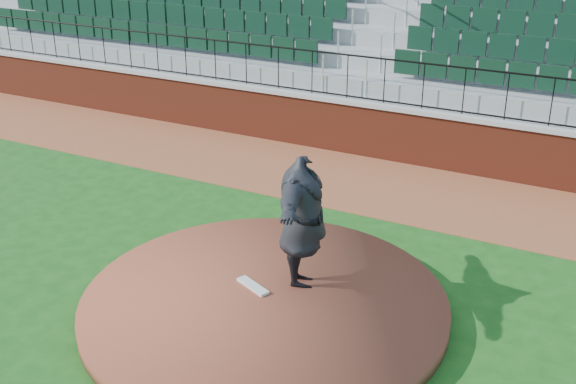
# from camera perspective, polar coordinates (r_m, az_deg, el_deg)

# --- Properties ---
(ground) EXTENTS (90.00, 90.00, 0.00)m
(ground) POSITION_cam_1_polar(r_m,az_deg,el_deg) (10.99, -3.67, -9.00)
(ground) COLOR #184E16
(ground) RESTS_ON ground
(warning_track) EXTENTS (34.00, 3.20, 0.01)m
(warning_track) POSITION_cam_1_polar(r_m,az_deg,el_deg) (15.33, 6.78, 0.68)
(warning_track) COLOR brown
(warning_track) RESTS_ON ground
(field_wall) EXTENTS (34.00, 0.35, 1.20)m
(field_wall) POSITION_cam_1_polar(r_m,az_deg,el_deg) (16.54, 8.90, 4.47)
(field_wall) COLOR maroon
(field_wall) RESTS_ON ground
(wall_cap) EXTENTS (34.00, 0.45, 0.10)m
(wall_cap) POSITION_cam_1_polar(r_m,az_deg,el_deg) (16.34, 9.04, 6.63)
(wall_cap) COLOR #B7B7B7
(wall_cap) RESTS_ON field_wall
(wall_railing) EXTENTS (34.00, 0.05, 1.00)m
(wall_railing) POSITION_cam_1_polar(r_m,az_deg,el_deg) (16.20, 9.17, 8.49)
(wall_railing) COLOR black
(wall_railing) RESTS_ON wall_cap
(seating_stands) EXTENTS (34.00, 5.10, 4.60)m
(seating_stands) POSITION_cam_1_polar(r_m,az_deg,el_deg) (18.63, 12.08, 11.79)
(seating_stands) COLOR gray
(seating_stands) RESTS_ON ground
(concourse_wall) EXTENTS (34.00, 0.50, 5.50)m
(concourse_wall) POSITION_cam_1_polar(r_m,az_deg,el_deg) (21.22, 14.39, 14.19)
(concourse_wall) COLOR maroon
(concourse_wall) RESTS_ON ground
(pitchers_mound) EXTENTS (5.42, 5.42, 0.25)m
(pitchers_mound) POSITION_cam_1_polar(r_m,az_deg,el_deg) (10.78, -1.88, -8.88)
(pitchers_mound) COLOR brown
(pitchers_mound) RESTS_ON ground
(pitching_rubber) EXTENTS (0.64, 0.40, 0.04)m
(pitching_rubber) POSITION_cam_1_polar(r_m,az_deg,el_deg) (10.95, -2.80, -7.46)
(pitching_rubber) COLOR silver
(pitching_rubber) RESTS_ON pitchers_mound
(pitcher) EXTENTS (1.58, 2.62, 2.07)m
(pitcher) POSITION_cam_1_polar(r_m,az_deg,el_deg) (10.56, 1.16, -2.41)
(pitcher) COLOR black
(pitcher) RESTS_ON pitchers_mound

